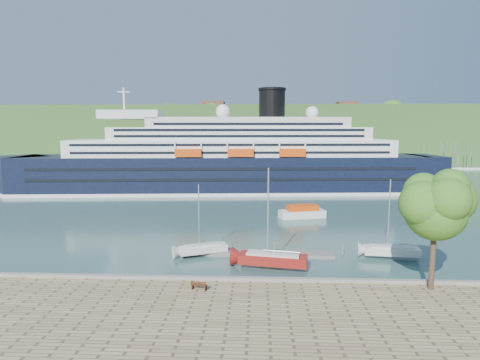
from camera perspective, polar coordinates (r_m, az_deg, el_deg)
ground at (r=38.87m, az=3.82°, el=-15.36°), size 400.00×400.00×0.00m
far_hillside at (r=180.85m, az=2.94°, el=6.48°), size 400.00×50.00×24.00m
quay_coping at (r=38.26m, az=3.84°, el=-13.89°), size 220.00×0.50×0.30m
cruise_ship at (r=94.18m, az=-2.39°, el=5.65°), size 108.69×24.12×24.20m
park_bench at (r=36.24m, az=-5.82°, el=-14.61°), size 1.57×0.95×0.94m
promenade_tree at (r=38.44m, az=25.94°, el=-5.81°), size 6.93×6.93×11.48m
floating_pontoon at (r=48.63m, az=2.63°, el=-10.35°), size 17.87×2.72×0.40m
sailboat_white_near at (r=47.43m, az=-5.33°, el=-5.97°), size 6.49×4.12×8.15m
sailboat_red at (r=42.74m, az=4.75°, el=-5.91°), size 8.32×3.61×10.40m
sailboat_white_far at (r=49.39m, az=20.92°, el=-5.50°), size 6.98×2.60×8.81m
tender_launch at (r=68.55m, az=8.82°, el=-4.41°), size 8.19×4.51×2.15m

